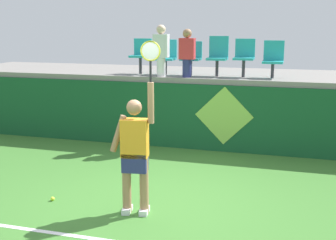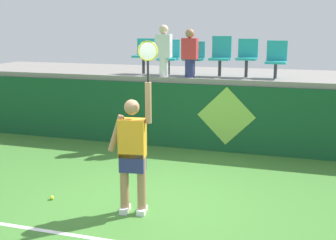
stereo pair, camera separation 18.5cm
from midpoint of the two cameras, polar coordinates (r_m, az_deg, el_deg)
name	(u,v)px [view 2 (the right image)]	position (r m, az deg, el deg)	size (l,w,h in m)	color
ground_plane	(148,204)	(7.10, -1.75, -10.61)	(40.00, 40.00, 0.00)	#3D752D
court_back_wall	(200,117)	(9.96, 4.59, 0.41)	(13.15, 0.20, 1.46)	#144C28
spectator_platform	(213,75)	(11.11, 6.21, 5.72)	(13.15, 2.72, 0.12)	gray
tennis_player	(133,150)	(6.49, -3.67, -3.87)	(0.75, 0.31, 2.52)	white
tennis_ball	(52,198)	(7.46, -13.85, -9.56)	(0.07, 0.07, 0.07)	#D1E533
water_bottle	(164,71)	(10.20, -0.01, 6.30)	(0.07, 0.07, 0.26)	#338CE5
stadium_chair_0	(144,54)	(10.77, -2.51, 8.43)	(0.44, 0.42, 0.82)	#38383D
stadium_chair_1	(169,55)	(10.58, 0.68, 8.20)	(0.44, 0.42, 0.81)	#38383D
stadium_chair_2	(194,56)	(10.41, 3.88, 8.07)	(0.44, 0.42, 0.77)	#38383D
stadium_chair_3	(221,55)	(10.29, 7.23, 8.25)	(0.44, 0.42, 0.90)	#38383D
stadium_chair_4	(247,56)	(10.20, 10.54, 8.05)	(0.44, 0.42, 0.84)	#38383D
stadium_chair_5	(276,58)	(10.14, 14.10, 7.62)	(0.44, 0.42, 0.81)	#38383D
spectator_0	(164,49)	(10.17, -0.01, 8.96)	(0.34, 0.21, 1.15)	white
spectator_1	(190,52)	(10.00, 3.30, 8.59)	(0.34, 0.20, 1.06)	navy
wall_signage_mount	(225,152)	(9.92, 7.81, -4.04)	(1.27, 0.01, 1.44)	#144C28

